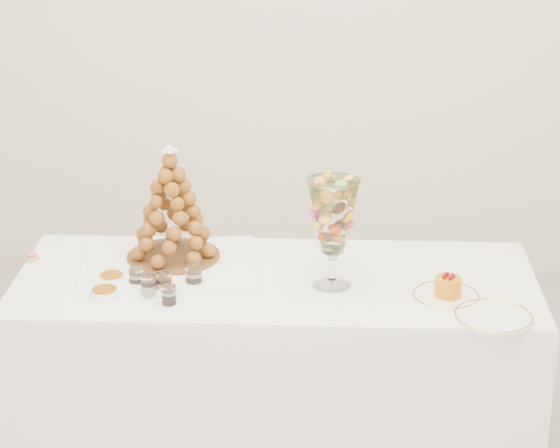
{
  "coord_description": "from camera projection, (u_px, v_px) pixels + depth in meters",
  "views": [
    {
      "loc": [
        0.26,
        -3.06,
        2.23
      ],
      "look_at": [
        0.0,
        0.22,
        0.93
      ],
      "focal_mm": 70.0,
      "sensor_mm": 36.0,
      "label": 1
    }
  ],
  "objects": [
    {
      "name": "cake_plate",
      "position": [
        446.0,
        296.0,
        3.59
      ],
      "size": [
        0.23,
        0.23,
        0.01
      ],
      "primitive_type": "cylinder",
      "color": "white",
      "rests_on": "buffet_table"
    },
    {
      "name": "buffet_table",
      "position": [
        276.0,
        366.0,
        3.86
      ],
      "size": [
        1.82,
        0.78,
        0.68
      ],
      "rotation": [
        0.0,
        0.0,
        0.03
      ],
      "color": "white",
      "rests_on": "ground"
    },
    {
      "name": "pink_tart",
      "position": [
        31.0,
        256.0,
        3.88
      ],
      "size": [
        0.05,
        0.05,
        0.03
      ],
      "color": "tan",
      "rests_on": "buffet_table"
    },
    {
      "name": "verrine_d",
      "position": [
        149.0,
        286.0,
        3.6
      ],
      "size": [
        0.06,
        0.06,
        0.07
      ],
      "primitive_type": "cylinder",
      "rotation": [
        0.0,
        0.0,
        0.25
      ],
      "color": "white",
      "rests_on": "buffet_table"
    },
    {
      "name": "lace_tray",
      "position": [
        170.0,
        266.0,
        3.81
      ],
      "size": [
        0.68,
        0.55,
        0.02
      ],
      "primitive_type": "cube",
      "rotation": [
        0.0,
        0.0,
        0.16
      ],
      "color": "white",
      "rests_on": "buffet_table"
    },
    {
      "name": "verrine_b",
      "position": [
        164.0,
        283.0,
        3.62
      ],
      "size": [
        0.06,
        0.06,
        0.07
      ],
      "primitive_type": "cylinder",
      "rotation": [
        0.0,
        0.0,
        0.18
      ],
      "color": "white",
      "rests_on": "buffet_table"
    },
    {
      "name": "ramekin_front",
      "position": [
        104.0,
        294.0,
        3.59
      ],
      "size": [
        0.09,
        0.09,
        0.03
      ],
      "primitive_type": "cylinder",
      "color": "white",
      "rests_on": "buffet_table"
    },
    {
      "name": "spare_plate",
      "position": [
        493.0,
        317.0,
        3.45
      ],
      "size": [
        0.26,
        0.26,
        0.01
      ],
      "primitive_type": "cylinder",
      "color": "white",
      "rests_on": "buffet_table"
    },
    {
      "name": "croquembouche",
      "position": [
        172.0,
        204.0,
        3.79
      ],
      "size": [
        0.33,
        0.33,
        0.41
      ],
      "rotation": [
        0.0,
        0.0,
        0.14
      ],
      "color": "brown",
      "rests_on": "lace_tray"
    },
    {
      "name": "macaron_vase",
      "position": [
        333.0,
        217.0,
        3.6
      ],
      "size": [
        0.17,
        0.17,
        0.38
      ],
      "color": "white",
      "rests_on": "buffet_table"
    },
    {
      "name": "mousse_cake",
      "position": [
        448.0,
        286.0,
        3.58
      ],
      "size": [
        0.09,
        0.09,
        0.08
      ],
      "color": "orange",
      "rests_on": "cake_plate"
    },
    {
      "name": "verrine_c",
      "position": [
        194.0,
        277.0,
        3.66
      ],
      "size": [
        0.07,
        0.07,
        0.08
      ],
      "primitive_type": "cylinder",
      "rotation": [
        0.0,
        0.0,
        -0.34
      ],
      "color": "white",
      "rests_on": "buffet_table"
    },
    {
      "name": "verrine_a",
      "position": [
        137.0,
        278.0,
        3.66
      ],
      "size": [
        0.06,
        0.06,
        0.07
      ],
      "primitive_type": "cylinder",
      "rotation": [
        0.0,
        0.0,
        -0.22
      ],
      "color": "white",
      "rests_on": "buffet_table"
    },
    {
      "name": "ramekin_back",
      "position": [
        112.0,
        279.0,
        3.7
      ],
      "size": [
        0.09,
        0.09,
        0.03
      ],
      "primitive_type": "cylinder",
      "color": "white",
      "rests_on": "buffet_table"
    },
    {
      "name": "verrine_e",
      "position": [
        169.0,
        295.0,
        3.54
      ],
      "size": [
        0.05,
        0.05,
        0.06
      ],
      "primitive_type": "cylinder",
      "rotation": [
        0.0,
        0.0,
        0.05
      ],
      "color": "white",
      "rests_on": "buffet_table"
    }
  ]
}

